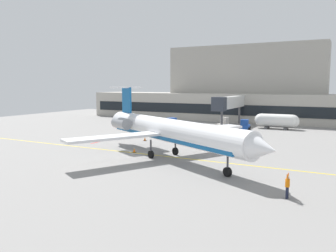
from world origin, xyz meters
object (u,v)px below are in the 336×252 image
(marshaller, at_px, (287,186))
(baggage_tug, at_px, (223,123))
(fuel_tank, at_px, (277,121))
(belt_loader, at_px, (245,125))
(pushback_tractor, at_px, (174,124))
(regional_jet, at_px, (167,130))

(marshaller, bearing_deg, baggage_tug, 115.02)
(fuel_tank, bearing_deg, belt_loader, -131.36)
(pushback_tractor, distance_m, marshaller, 41.74)
(baggage_tug, bearing_deg, regional_jet, -83.65)
(pushback_tractor, bearing_deg, marshaller, -51.22)
(regional_jet, height_order, pushback_tractor, regional_jet)
(regional_jet, height_order, fuel_tank, regional_jet)
(pushback_tractor, bearing_deg, regional_jet, -64.81)
(belt_loader, xyz_separation_m, fuel_tank, (4.80, 5.45, 0.66))
(baggage_tug, height_order, fuel_tank, fuel_tank)
(fuel_tank, relative_size, marshaller, 4.37)
(pushback_tractor, distance_m, fuel_tank, 20.28)
(regional_jet, relative_size, fuel_tank, 3.34)
(belt_loader, bearing_deg, pushback_tractor, -160.06)
(pushback_tractor, height_order, fuel_tank, fuel_tank)
(belt_loader, distance_m, fuel_tank, 7.29)
(baggage_tug, bearing_deg, marshaller, -64.98)
(pushback_tractor, distance_m, belt_loader, 13.60)
(fuel_tank, distance_m, marshaller, 43.49)
(belt_loader, relative_size, fuel_tank, 0.38)
(baggage_tug, height_order, marshaller, baggage_tug)
(fuel_tank, bearing_deg, baggage_tug, -161.65)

